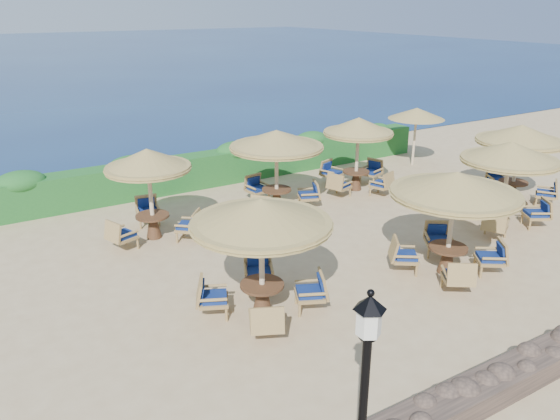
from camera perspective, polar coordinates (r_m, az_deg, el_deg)
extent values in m
plane|color=tan|center=(15.19, 6.07, -4.17)|extent=(120.00, 120.00, 0.00)
plane|color=#0B1F4A|center=(81.57, -26.02, 14.31)|extent=(160.00, 160.00, 0.00)
cube|color=#194F1F|center=(20.78, -5.90, 4.53)|extent=(18.00, 0.90, 1.20)
cube|color=brown|center=(11.46, 25.65, -14.05)|extent=(15.00, 0.65, 0.44)
cylinder|color=black|center=(7.31, 8.59, -20.89)|extent=(0.11, 0.11, 2.40)
cylinder|color=silver|center=(6.45, 9.28, -11.34)|extent=(0.30, 0.30, 0.36)
cone|color=black|center=(6.33, 9.40, -9.50)|extent=(0.40, 0.40, 0.18)
cylinder|color=beige|center=(23.47, 13.86, 7.19)|extent=(0.10, 0.10, 2.20)
cone|color=olive|center=(23.25, 14.09, 9.77)|extent=(2.30, 2.30, 0.45)
cylinder|color=beige|center=(11.67, -1.92, -5.58)|extent=(0.12, 0.12, 2.40)
cone|color=olive|center=(11.19, -1.99, -0.16)|extent=(3.02, 3.02, 0.55)
cylinder|color=olive|center=(11.30, -1.97, -1.48)|extent=(2.96, 2.96, 0.14)
cylinder|color=#4F311C|center=(11.91, -1.89, -7.82)|extent=(0.96, 0.96, 0.06)
cone|color=#4F311C|center=(12.08, -1.87, -9.28)|extent=(0.44, 0.44, 0.64)
cylinder|color=beige|center=(14.05, 17.40, -1.85)|extent=(0.12, 0.12, 2.40)
cone|color=olive|center=(13.66, 17.92, 2.73)|extent=(3.15, 3.15, 0.55)
cylinder|color=olive|center=(13.74, 17.80, 1.62)|extent=(3.09, 3.09, 0.14)
cylinder|color=#4F311C|center=(14.25, 17.18, -3.78)|extent=(0.96, 0.96, 0.06)
cone|color=#4F311C|center=(14.39, 17.03, -5.05)|extent=(0.44, 0.44, 0.64)
cylinder|color=beige|center=(17.53, 22.45, 1.98)|extent=(0.12, 0.12, 2.40)
cone|color=olive|center=(17.22, 22.98, 5.70)|extent=(2.82, 2.82, 0.55)
cylinder|color=olive|center=(17.28, 22.85, 4.81)|extent=(2.76, 2.76, 0.14)
cylinder|color=#4F311C|center=(17.69, 22.22, 0.39)|extent=(0.96, 0.96, 0.06)
cone|color=#4F311C|center=(17.80, 22.07, -0.66)|extent=(0.44, 0.44, 0.64)
cylinder|color=beige|center=(15.87, -13.34, 1.16)|extent=(0.12, 0.12, 2.40)
cone|color=olive|center=(15.53, -13.69, 5.27)|extent=(2.41, 2.41, 0.55)
cylinder|color=olive|center=(15.60, -13.61, 4.28)|extent=(2.36, 2.36, 0.14)
cylinder|color=#4F311C|center=(16.05, -13.18, -0.58)|extent=(0.96, 0.96, 0.06)
cone|color=#4F311C|center=(16.18, -13.08, -1.74)|extent=(0.44, 0.44, 0.64)
cylinder|color=beige|center=(17.68, -0.36, 3.76)|extent=(0.12, 0.12, 2.40)
cone|color=olive|center=(17.37, -0.37, 7.48)|extent=(3.03, 3.03, 0.55)
cylinder|color=olive|center=(17.44, -0.37, 6.58)|extent=(2.97, 2.97, 0.14)
cylinder|color=#4F311C|center=(17.84, -0.36, 2.16)|extent=(0.96, 0.96, 0.06)
cone|color=#4F311C|center=(17.95, -0.35, 1.10)|extent=(0.44, 0.44, 0.64)
cylinder|color=beige|center=(19.81, 8.04, 5.43)|extent=(0.12, 0.12, 2.40)
cone|color=olive|center=(19.53, 8.22, 8.77)|extent=(2.49, 2.49, 0.55)
cylinder|color=olive|center=(19.59, 8.17, 7.97)|extent=(2.44, 2.44, 0.14)
cylinder|color=#4F311C|center=(19.95, 7.97, 3.99)|extent=(0.96, 0.96, 0.06)
cone|color=#4F311C|center=(20.05, 7.92, 3.03)|extent=(0.44, 0.44, 0.64)
cylinder|color=beige|center=(20.07, 23.41, 4.10)|extent=(0.12, 0.12, 2.40)
cone|color=olive|center=(19.79, 23.89, 7.37)|extent=(2.88, 2.88, 0.55)
cylinder|color=olive|center=(19.85, 23.78, 6.58)|extent=(2.82, 2.82, 0.14)
cylinder|color=#4F311C|center=(20.21, 23.20, 2.69)|extent=(0.96, 0.96, 0.06)
cone|color=#4F311C|center=(20.31, 23.06, 1.75)|extent=(0.44, 0.44, 0.64)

